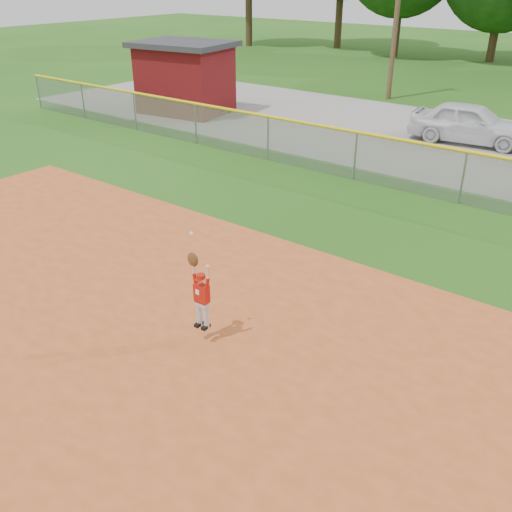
{
  "coord_description": "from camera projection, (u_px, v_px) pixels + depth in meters",
  "views": [
    {
      "loc": [
        4.61,
        -5.27,
        5.89
      ],
      "look_at": [
        -1.18,
        2.23,
        1.1
      ],
      "focal_mm": 40.0,
      "sensor_mm": 36.0,
      "label": 1
    }
  ],
  "objects": [
    {
      "name": "car_white_a",
      "position": [
        470.0,
        123.0,
        21.11
      ],
      "size": [
        4.52,
        2.23,
        1.48
      ],
      "primitive_type": "imported",
      "rotation": [
        0.0,
        0.0,
        1.68
      ],
      "color": "silver",
      "rests_on": "parking_strip"
    },
    {
      "name": "utility_shed",
      "position": [
        185.0,
        77.0,
        25.33
      ],
      "size": [
        4.51,
        3.74,
        3.07
      ],
      "color": "#560C0F",
      "rests_on": "ground"
    },
    {
      "name": "ground",
      "position": [
        228.0,
        391.0,
        8.89
      ],
      "size": [
        120.0,
        120.0,
        0.0
      ],
      "primitive_type": "plane",
      "color": "#235413",
      "rests_on": "ground"
    },
    {
      "name": "outfield_fence",
      "position": [
        464.0,
        174.0,
        15.56
      ],
      "size": [
        40.06,
        0.1,
        1.55
      ],
      "color": "gray",
      "rests_on": "ground"
    },
    {
      "name": "ballplayer",
      "position": [
        200.0,
        292.0,
        9.61
      ],
      "size": [
        0.46,
        0.2,
        1.77
      ],
      "color": "silver",
      "rests_on": "ground"
    }
  ]
}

